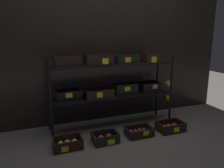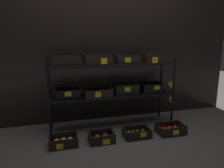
{
  "view_description": "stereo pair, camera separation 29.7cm",
  "coord_description": "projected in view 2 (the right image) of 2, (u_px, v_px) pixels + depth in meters",
  "views": [
    {
      "loc": [
        -1.03,
        -2.71,
        1.29
      ],
      "look_at": [
        0.0,
        0.0,
        0.62
      ],
      "focal_mm": 34.8,
      "sensor_mm": 36.0,
      "label": 1
    },
    {
      "loc": [
        -0.75,
        -2.8,
        1.29
      ],
      "look_at": [
        0.0,
        0.0,
        0.62
      ],
      "focal_mm": 34.8,
      "sensor_mm": 36.0,
      "label": 2
    }
  ],
  "objects": [
    {
      "name": "crate_ground_apple_red",
      "position": [
        102.0,
        138.0,
        2.65
      ],
      "size": [
        0.31,
        0.22,
        0.12
      ],
      "color": "black",
      "rests_on": "ground_plane"
    },
    {
      "name": "display_rack",
      "position": [
        114.0,
        78.0,
        2.96
      ],
      "size": [
        1.8,
        0.4,
        1.04
      ],
      "color": "black",
      "rests_on": "ground_plane"
    },
    {
      "name": "crate_ground_apple_gold",
      "position": [
        64.0,
        142.0,
        2.56
      ],
      "size": [
        0.33,
        0.22,
        0.12
      ],
      "color": "black",
      "rests_on": "ground_plane"
    },
    {
      "name": "crate_ground_kiwi",
      "position": [
        137.0,
        133.0,
        2.78
      ],
      "size": [
        0.34,
        0.23,
        0.11
      ],
      "color": "black",
      "rests_on": "ground_plane"
    },
    {
      "name": "crate_ground_right_apple_red",
      "position": [
        171.0,
        130.0,
        2.88
      ],
      "size": [
        0.36,
        0.24,
        0.12
      ],
      "color": "black",
      "rests_on": "ground_plane"
    },
    {
      "name": "storefront_wall",
      "position": [
        105.0,
        44.0,
        3.22
      ],
      "size": [
        4.08,
        0.12,
        2.29
      ],
      "primitive_type": "cube",
      "color": "black",
      "rests_on": "ground_plane"
    },
    {
      "name": "ground_plane",
      "position": [
        112.0,
        126.0,
        3.11
      ],
      "size": [
        10.0,
        10.0,
        0.0
      ],
      "primitive_type": "plane",
      "color": "#605B56"
    }
  ]
}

